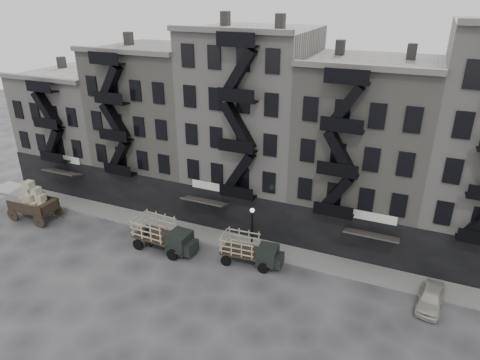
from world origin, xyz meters
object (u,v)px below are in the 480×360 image
at_px(horse, 40,196).
at_px(wagon, 31,198).
at_px(stake_truck_west, 163,233).
at_px(car_east, 431,298).
at_px(stake_truck_east, 250,248).
at_px(pedestrian_west, 24,207).
at_px(pedestrian_mid, 147,237).

distance_m(horse, wagon, 3.51).
relative_size(stake_truck_west, car_east, 1.42).
bearing_deg(stake_truck_west, stake_truck_east, 10.50).
xyz_separation_m(stake_truck_east, pedestrian_west, (-23.00, -1.22, -0.57)).
bearing_deg(stake_truck_west, car_east, 6.35).
bearing_deg(horse, pedestrian_mid, -93.29).
distance_m(horse, stake_truck_west, 16.20).
height_order(horse, stake_truck_west, stake_truck_west).
height_order(stake_truck_west, car_east, stake_truck_west).
xyz_separation_m(wagon, car_east, (34.70, 1.68, -1.50)).
height_order(wagon, car_east, wagon).
xyz_separation_m(horse, pedestrian_west, (0.39, -2.41, 0.02)).
bearing_deg(stake_truck_east, car_east, -3.32).
height_order(horse, stake_truck_east, stake_truck_east).
bearing_deg(pedestrian_west, stake_truck_east, -46.84).
bearing_deg(pedestrian_west, wagon, -56.94).
relative_size(stake_truck_east, pedestrian_west, 3.03).
distance_m(wagon, pedestrian_west, 2.05).
bearing_deg(stake_truck_east, pedestrian_mid, -177.32).
relative_size(stake_truck_east, pedestrian_mid, 2.87).
relative_size(stake_truck_west, stake_truck_east, 1.11).
relative_size(horse, stake_truck_west, 0.34).
height_order(wagon, stake_truck_east, wagon).
distance_m(car_east, pedestrian_mid, 22.20).
relative_size(horse, car_east, 0.49).
relative_size(wagon, pedestrian_west, 2.74).
distance_m(stake_truck_east, pedestrian_west, 23.04).
distance_m(stake_truck_east, pedestrian_mid, 8.99).
height_order(stake_truck_east, pedestrian_west, stake_truck_east).
bearing_deg(car_east, pedestrian_mid, -169.39).
height_order(wagon, stake_truck_west, wagon).
bearing_deg(stake_truck_east, stake_truck_west, -176.85).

